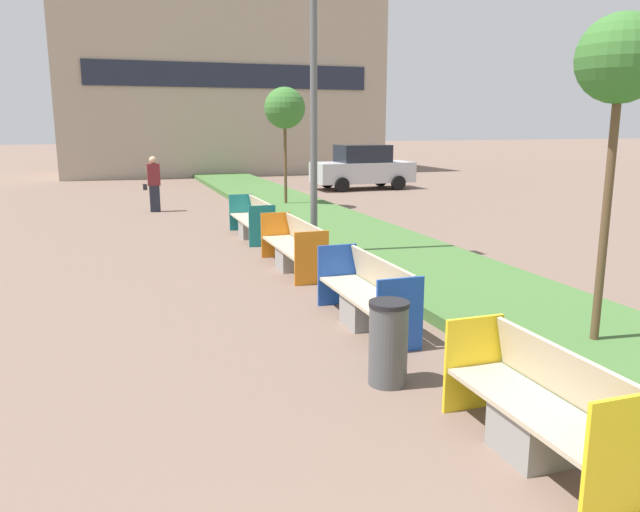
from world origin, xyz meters
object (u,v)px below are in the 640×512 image
Objects in this scene: sapling_tree_near at (621,64)px; pedestrian_walking at (154,184)px; parked_car_distant at (362,167)px; sapling_tree_far at (285,109)px; bench_yellow_frame at (537,415)px; street_lamp_post at (314,64)px; bench_orange_frame at (294,250)px; bench_teal_frame at (253,222)px; litter_bin at (388,343)px; bench_blue_frame at (367,299)px.

sapling_tree_near is 15.29m from pedestrian_walking.
parked_car_distant reaches higher than pedestrian_walking.
sapling_tree_far reaches higher than pedestrian_walking.
sapling_tree_near is (2.21, 1.77, 3.04)m from bench_yellow_frame.
sapling_tree_far is (-0.00, 13.90, -0.20)m from sapling_tree_near.
street_lamp_post is 1.80× the size of sapling_tree_far.
bench_orange_frame is at bearing -134.02° from street_lamp_post.
street_lamp_post is 1.66× the size of parked_car_distant.
sapling_tree_near is (2.20, -5.46, 3.02)m from bench_orange_frame.
parked_car_distant is at bearing 63.48° from street_lamp_post.
bench_teal_frame reaches higher than litter_bin.
street_lamp_post is (0.61, 7.86, 3.51)m from bench_yellow_frame.
parked_car_distant is at bearing 62.47° from bench_orange_frame.
street_lamp_post reaches higher than sapling_tree_near.
litter_bin is at bearing -100.91° from street_lamp_post.
parked_car_distant is (4.74, 4.88, -2.29)m from sapling_tree_far.
street_lamp_post is (0.61, 4.21, 3.50)m from bench_blue_frame.
sapling_tree_far reaches higher than bench_blue_frame.
parked_car_distant is at bearing 54.50° from bench_teal_frame.
litter_bin is 14.47m from sapling_tree_far.
pedestrian_walking is 9.85m from parked_car_distant.
bench_blue_frame is 0.93× the size of bench_teal_frame.
bench_orange_frame is 0.62× the size of sapling_tree_near.
sapling_tree_far is at bearing 75.37° from bench_orange_frame.
litter_bin is 7.10m from street_lamp_post.
street_lamp_post reaches higher than bench_yellow_frame.
bench_blue_frame is at bearing 139.58° from sapling_tree_near.
bench_yellow_frame is at bearing -90.05° from bench_orange_frame.
pedestrian_walking is at bearing 105.91° from sapling_tree_near.
bench_orange_frame is 9.17m from sapling_tree_far.
parked_car_distant reaches higher than bench_yellow_frame.
bench_teal_frame is 2.61× the size of litter_bin.
street_lamp_post is 9.28m from pedestrian_walking.
bench_yellow_frame is 4.16m from sapling_tree_near.
bench_yellow_frame is 1.10× the size of pedestrian_walking.
pedestrian_walking is at bearing 106.78° from street_lamp_post.
sapling_tree_far is at bearing 79.60° from bench_blue_frame.
sapling_tree_far reaches higher than bench_orange_frame.
sapling_tree_far is (2.21, 4.86, 2.83)m from bench_teal_frame.
pedestrian_walking is (-1.93, 9.05, 0.51)m from bench_orange_frame.
bench_yellow_frame and bench_teal_frame have the same top height.
bench_blue_frame is 12.55m from sapling_tree_far.
street_lamp_post is at bearing 104.70° from sapling_tree_near.
bench_yellow_frame is 1.84m from litter_bin.
sapling_tree_far is (2.21, 12.02, 2.83)m from bench_blue_frame.
sapling_tree_far reaches higher than bench_yellow_frame.
bench_orange_frame is at bearing -118.21° from parked_car_distant.
bench_teal_frame is at bearing 90.01° from bench_orange_frame.
litter_bin is at bearing -84.66° from pedestrian_walking.
bench_blue_frame is 0.56× the size of sapling_tree_near.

